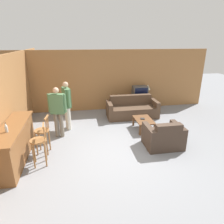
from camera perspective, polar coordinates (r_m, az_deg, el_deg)
ground_plane at (r=5.84m, az=2.67°, el=-10.70°), size 24.00×24.00×0.00m
wall_back at (r=8.81m, az=-2.40°, el=8.96°), size 9.40×0.08×2.60m
wall_left at (r=6.76m, az=-26.75°, el=3.42°), size 0.08×8.67×2.60m
bar_counter at (r=5.71m, az=-25.94°, el=-8.08°), size 0.55×2.25×0.97m
bar_chair_near at (r=5.25m, az=-20.11°, el=-8.47°), size 0.44×0.44×1.07m
bar_chair_mid at (r=5.75m, az=-19.22°, el=-5.82°), size 0.44×0.44×1.07m
couch_far at (r=8.15m, az=5.73°, el=0.72°), size 2.03×0.87×0.85m
armchair_near at (r=6.04m, az=14.52°, el=-6.94°), size 1.05×0.82×0.83m
coffee_table at (r=7.01m, az=9.04°, el=-2.52°), size 0.58×0.90×0.39m
tv_unit at (r=9.03m, az=7.81°, el=2.64°), size 0.97×0.54×0.63m
tv at (r=8.89m, az=7.98°, el=5.95°), size 0.63×0.44×0.44m
bottle at (r=5.20m, az=-28.00°, el=-4.02°), size 0.07×0.07×0.23m
book_on_table at (r=7.00m, az=8.72°, el=-1.90°), size 0.16×0.15×0.03m
table_lamp at (r=8.97m, az=10.18°, el=6.88°), size 0.22×0.22×0.50m
person_by_window at (r=6.96m, az=-12.77°, el=2.47°), size 0.32×0.58×1.68m
person_by_counter at (r=6.44m, az=-15.27°, el=0.60°), size 0.56×0.26×1.63m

